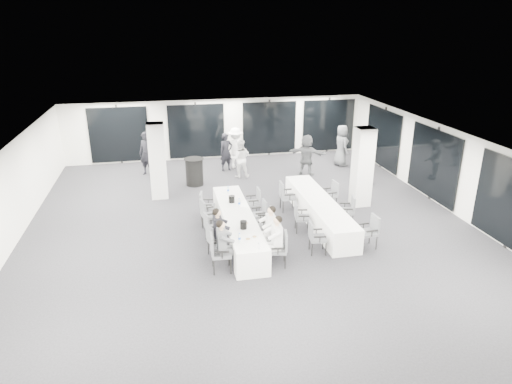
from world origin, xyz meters
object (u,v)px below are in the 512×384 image
chair_main_left_second (215,239)px  chair_main_left_fourth (208,213)px  chair_side_right_mid (349,208)px  chair_main_right_second (274,236)px  banquet_table_main (238,225)px  chair_main_right_fourth (261,212)px  standing_guest_c (236,145)px  chair_main_right_near (281,247)px  chair_side_left_near (315,236)px  standing_guest_a (226,150)px  chair_main_left_mid (211,226)px  chair_side_right_near (370,230)px  standing_guest_h (366,160)px  chair_main_left_far (205,204)px  standing_guest_b (240,156)px  chair_main_right_far (255,200)px  chair_side_left_mid (300,215)px  standing_guest_g (146,151)px  chair_main_right_mid (266,221)px  chair_main_left_near (218,250)px  standing_guest_e (342,143)px  banquet_table_side (319,210)px  chair_side_left_far (285,194)px  cocktail_table (194,172)px  chair_side_right_far (331,193)px  standing_guest_f (307,152)px  ice_bucket_far (232,199)px  ice_bucket_near (243,225)px

chair_main_left_second → chair_main_left_fourth: bearing=166.4°
chair_side_right_mid → chair_main_right_second: bearing=131.1°
banquet_table_main → chair_main_left_second: 1.41m
chair_main_right_fourth → standing_guest_c: standing_guest_c is taller
chair_main_right_near → chair_side_left_near: 1.23m
standing_guest_a → standing_guest_c: bearing=9.0°
chair_main_left_mid → chair_side_right_near: (4.46, -1.25, 0.04)m
chair_main_right_second → chair_main_right_fourth: bearing=4.1°
chair_main_right_near → standing_guest_h: standing_guest_h is taller
chair_side_right_mid → banquet_table_main: bearing=107.0°
chair_main_left_far → standing_guest_b: standing_guest_b is taller
chair_side_left_near → standing_guest_a: 8.21m
chair_main_right_far → standing_guest_h: standing_guest_h is taller
chair_side_left_mid → standing_guest_g: bearing=-134.8°
chair_main_left_second → chair_main_right_mid: chair_main_left_second is taller
banquet_table_main → chair_main_left_far: size_ratio=5.40×
chair_main_left_near → standing_guest_c: size_ratio=0.50×
standing_guest_e → standing_guest_g: standing_guest_g is taller
banquet_table_side → chair_main_right_far: size_ratio=5.30×
chair_main_left_mid → standing_guest_g: 7.18m
chair_main_left_second → chair_side_left_far: chair_side_left_far is taller
cocktail_table → banquet_table_side: bearing=-49.8°
chair_main_left_near → chair_side_right_far: chair_main_left_near is taller
chair_main_left_near → standing_guest_b: standing_guest_b is taller
chair_main_right_second → standing_guest_c: 8.16m
standing_guest_f → chair_main_right_near: bearing=98.7°
banquet_table_main → chair_main_right_second: (0.83, -1.24, 0.17)m
chair_main_right_near → standing_guest_c: 8.85m
cocktail_table → chair_side_left_mid: 5.77m
banquet_table_side → chair_main_left_far: (-3.62, 0.90, 0.15)m
chair_side_right_far → chair_main_left_fourth: bearing=98.1°
cocktail_table → chair_main_right_mid: size_ratio=1.14×
chair_side_left_near → chair_side_right_far: size_ratio=1.01×
chair_main_right_second → standing_guest_f: (3.03, 6.61, 0.45)m
banquet_table_side → chair_main_right_second: size_ratio=5.28×
cocktail_table → standing_guest_a: size_ratio=0.58×
cocktail_table → chair_main_right_fourth: 4.81m
chair_main_right_near → standing_guest_a: 8.58m
banquet_table_main → chair_side_right_near: size_ratio=5.15×
chair_main_left_mid → chair_main_left_fourth: bearing=169.4°
banquet_table_main → chair_main_right_near: 2.12m
chair_main_right_fourth → ice_bucket_far: ice_bucket_far is taller
chair_main_right_far → standing_guest_b: standing_guest_b is taller
chair_main_left_far → chair_side_right_mid: bearing=85.1°
chair_side_left_mid → ice_bucket_far: bearing=-105.8°
cocktail_table → standing_guest_b: (1.95, 0.60, 0.36)m
chair_side_right_near → chair_side_right_mid: (-0.00, 1.61, -0.00)m
chair_side_right_mid → standing_guest_g: size_ratio=0.46×
ice_bucket_near → standing_guest_h: bearing=40.1°
chair_main_left_near → ice_bucket_far: size_ratio=4.66×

